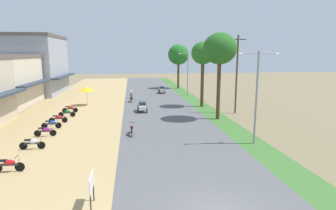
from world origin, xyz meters
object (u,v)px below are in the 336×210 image
(parked_motorbike_seventh, at_px, (70,108))
(street_signboard, at_px, (92,185))
(motorbike_ahead_third, at_px, (131,97))
(parked_motorbike_nearest, at_px, (9,164))
(median_tree_third, at_px, (178,55))
(car_sedan_white, at_px, (142,106))
(parked_motorbike_fourth, at_px, (52,123))
(streetlamp_near, at_px, (257,91))
(parked_motorbike_third, at_px, (45,131))
(parked_motorbike_second, at_px, (32,143))
(streetlamp_mid, at_px, (188,71))
(median_tree_second, at_px, (203,54))
(motorbike_ahead_second, at_px, (132,129))
(median_tree_nearest, at_px, (220,50))
(parked_motorbike_fifth, at_px, (58,118))
(vendor_umbrella, at_px, (86,89))
(car_hatchback_silver, at_px, (162,89))
(utility_pole_near, at_px, (237,73))
(parked_motorbike_sixth, at_px, (67,113))

(parked_motorbike_seventh, height_order, street_signboard, street_signboard)
(parked_motorbike_seventh, xyz_separation_m, motorbike_ahead_third, (7.19, 6.43, 0.30))
(parked_motorbike_nearest, bearing_deg, parked_motorbike_seventh, 90.06)
(median_tree_third, bearing_deg, car_sedan_white, -110.16)
(parked_motorbike_fourth, height_order, streetlamp_near, streetlamp_near)
(parked_motorbike_nearest, xyz_separation_m, parked_motorbike_third, (-0.02, 7.25, 0.00))
(parked_motorbike_second, distance_m, parked_motorbike_fourth, 5.78)
(parked_motorbike_fourth, height_order, streetlamp_mid, streetlamp_mid)
(parked_motorbike_fourth, relative_size, parked_motorbike_seventh, 1.00)
(parked_motorbike_second, bearing_deg, median_tree_second, 42.04)
(motorbike_ahead_second, xyz_separation_m, motorbike_ahead_third, (0.01, 16.64, 0.28))
(parked_motorbike_nearest, distance_m, median_tree_nearest, 21.07)
(parked_motorbike_third, height_order, street_signboard, street_signboard)
(street_signboard, distance_m, median_tree_second, 26.35)
(median_tree_second, distance_m, streetlamp_near, 15.85)
(parked_motorbike_nearest, height_order, parked_motorbike_second, same)
(streetlamp_near, bearing_deg, median_tree_second, 90.45)
(motorbike_ahead_second, bearing_deg, parked_motorbike_seventh, 125.13)
(parked_motorbike_fifth, height_order, motorbike_ahead_third, motorbike_ahead_third)
(parked_motorbike_nearest, distance_m, median_tree_third, 42.48)
(median_tree_nearest, bearing_deg, motorbike_ahead_second, -152.69)
(parked_motorbike_fourth, distance_m, motorbike_ahead_second, 7.92)
(parked_motorbike_third, relative_size, parked_motorbike_fifth, 1.00)
(parked_motorbike_fourth, relative_size, motorbike_ahead_third, 1.00)
(streetlamp_near, distance_m, car_sedan_white, 15.90)
(streetlamp_near, bearing_deg, vendor_umbrella, 129.51)
(car_hatchback_silver, bearing_deg, parked_motorbike_seventh, -130.17)
(utility_pole_near, relative_size, car_hatchback_silver, 4.50)
(parked_motorbike_seventh, xyz_separation_m, car_hatchback_silver, (12.53, 14.84, 0.19))
(street_signboard, bearing_deg, car_hatchback_silver, 78.84)
(parked_motorbike_seventh, height_order, car_hatchback_silver, car_hatchback_silver)
(parked_motorbike_sixth, relative_size, median_tree_nearest, 0.20)
(motorbike_ahead_second, relative_size, motorbike_ahead_third, 1.00)
(parked_motorbike_sixth, bearing_deg, parked_motorbike_second, -90.61)
(parked_motorbike_nearest, bearing_deg, vendor_umbrella, 86.70)
(parked_motorbike_fifth, height_order, streetlamp_mid, streetlamp_mid)
(median_tree_third, xyz_separation_m, car_sedan_white, (-8.15, -22.21, -6.00))
(parked_motorbike_fifth, relative_size, street_signboard, 1.20)
(car_sedan_white, bearing_deg, parked_motorbike_fourth, -142.50)
(median_tree_nearest, height_order, motorbike_ahead_second, median_tree_nearest)
(vendor_umbrella, xyz_separation_m, streetlamp_mid, (15.27, 7.08, 1.88))
(parked_motorbike_nearest, distance_m, car_hatchback_silver, 34.24)
(parked_motorbike_sixth, xyz_separation_m, streetlamp_mid, (16.38, 14.09, 3.64))
(parked_motorbike_seventh, distance_m, car_hatchback_silver, 19.42)
(parked_motorbike_seventh, distance_m, median_tree_third, 27.93)
(parked_motorbike_second, bearing_deg, median_tree_nearest, 24.92)
(street_signboard, bearing_deg, parked_motorbike_fifth, 108.39)
(parked_motorbike_sixth, bearing_deg, parked_motorbike_fourth, -93.83)
(parked_motorbike_third, height_order, median_tree_nearest, median_tree_nearest)
(vendor_umbrella, relative_size, median_tree_nearest, 0.28)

